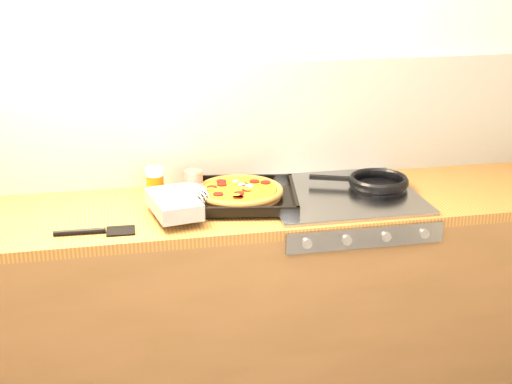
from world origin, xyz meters
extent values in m
plane|color=#BEB4A0|center=(0.00, 1.40, 1.25)|extent=(3.20, 0.00, 3.20)
cube|color=white|center=(0.00, 1.39, 1.15)|extent=(3.20, 0.02, 0.50)
cube|color=brown|center=(0.00, 1.10, 0.43)|extent=(3.20, 0.60, 0.86)
cube|color=olive|center=(0.00, 1.10, 0.88)|extent=(3.20, 0.60, 0.04)
cube|color=gray|center=(0.45, 0.80, 0.85)|extent=(0.60, 0.03, 0.08)
cylinder|color=#A5A5AA|center=(0.23, 0.78, 0.85)|extent=(0.04, 0.02, 0.04)
cylinder|color=#A5A5AA|center=(0.38, 0.78, 0.85)|extent=(0.04, 0.02, 0.04)
cylinder|color=#A5A5AA|center=(0.53, 0.78, 0.85)|extent=(0.04, 0.02, 0.04)
cylinder|color=#A5A5AA|center=(0.67, 0.78, 0.85)|extent=(0.04, 0.02, 0.04)
cube|color=gray|center=(0.45, 1.10, 0.91)|extent=(0.60, 0.56, 0.02)
cube|color=black|center=(0.04, 1.11, 0.92)|extent=(0.50, 0.45, 0.01)
cube|color=black|center=(0.07, 1.29, 0.94)|extent=(0.44, 0.09, 0.02)
cube|color=black|center=(0.01, 0.92, 0.94)|extent=(0.44, 0.09, 0.02)
cube|color=black|center=(0.25, 1.07, 0.94)|extent=(0.08, 0.38, 0.02)
cube|color=black|center=(-0.17, 1.14, 0.94)|extent=(0.08, 0.38, 0.02)
cylinder|color=#94612A|center=(0.04, 1.11, 0.94)|extent=(0.38, 0.38, 0.02)
torus|color=#94612A|center=(0.04, 1.11, 0.95)|extent=(0.40, 0.40, 0.03)
cylinder|color=#BA7F16|center=(0.04, 1.11, 0.95)|extent=(0.33, 0.33, 0.01)
cylinder|color=maroon|center=(0.07, 1.09, 0.96)|extent=(0.05, 0.05, 0.01)
cylinder|color=maroon|center=(-0.02, 1.20, 0.96)|extent=(0.05, 0.05, 0.01)
cylinder|color=maroon|center=(0.02, 1.01, 0.96)|extent=(0.05, 0.05, 0.01)
cylinder|color=maroon|center=(-0.06, 1.14, 0.96)|extent=(0.05, 0.05, 0.01)
cylinder|color=maroon|center=(0.11, 1.18, 0.96)|extent=(0.05, 0.05, 0.01)
cylinder|color=maroon|center=(0.06, 1.15, 0.96)|extent=(0.05, 0.05, 0.01)
cylinder|color=maroon|center=(-0.05, 1.06, 0.96)|extent=(0.05, 0.05, 0.01)
cylinder|color=maroon|center=(0.15, 1.15, 0.96)|extent=(0.05, 0.05, 0.01)
cylinder|color=maroon|center=(0.02, 1.02, 0.96)|extent=(0.05, 0.05, 0.01)
cylinder|color=maroon|center=(0.03, 1.05, 0.96)|extent=(0.05, 0.05, 0.01)
cylinder|color=maroon|center=(-0.02, 1.17, 0.96)|extent=(0.05, 0.05, 0.01)
ellipsoid|color=#C98E12|center=(-0.05, 1.11, 0.96)|extent=(0.04, 0.03, 0.01)
ellipsoid|color=#C98E12|center=(-0.07, 1.12, 0.96)|extent=(0.04, 0.03, 0.01)
ellipsoid|color=#C98E12|center=(0.04, 1.16, 0.96)|extent=(0.04, 0.03, 0.01)
ellipsoid|color=#C98E12|center=(0.04, 1.20, 0.96)|extent=(0.04, 0.03, 0.01)
ellipsoid|color=#C98E12|center=(0.01, 1.03, 0.96)|extent=(0.04, 0.03, 0.01)
ellipsoid|color=#C98E12|center=(0.07, 1.08, 0.96)|extent=(0.04, 0.03, 0.01)
ellipsoid|color=#C98E12|center=(0.06, 1.10, 0.96)|extent=(0.04, 0.03, 0.01)
ellipsoid|color=#C98E12|center=(-0.05, 1.09, 0.96)|extent=(0.04, 0.03, 0.01)
ellipsoid|color=#C98E12|center=(0.06, 1.18, 0.96)|extent=(0.04, 0.03, 0.01)
ellipsoid|color=silver|center=(0.04, 1.20, 0.96)|extent=(0.04, 0.04, 0.01)
ellipsoid|color=silver|center=(0.06, 1.15, 0.96)|extent=(0.04, 0.04, 0.01)
ellipsoid|color=silver|center=(0.08, 1.13, 0.96)|extent=(0.04, 0.04, 0.01)
cube|color=black|center=(-0.23, 0.99, 0.96)|extent=(0.20, 0.29, 0.06)
ellipsoid|color=black|center=(-0.16, 1.10, 0.96)|extent=(0.18, 0.18, 0.06)
cylinder|color=black|center=(-0.14, 1.01, 0.96)|extent=(0.11, 0.12, 0.06)
cylinder|color=black|center=(0.62, 1.13, 0.92)|extent=(0.29, 0.29, 0.01)
torus|color=black|center=(0.62, 1.13, 0.94)|extent=(0.31, 0.31, 0.03)
cube|color=black|center=(0.44, 1.20, 0.95)|extent=(0.17, 0.08, 0.02)
cylinder|color=#9E0C13|center=(-0.13, 1.22, 0.95)|extent=(0.08, 0.08, 0.10)
cylinder|color=#B2B2B7|center=(-0.13, 1.22, 1.01)|extent=(0.09, 0.09, 0.01)
cylinder|color=#B2B2B7|center=(-0.13, 1.22, 0.90)|extent=(0.09, 0.09, 0.01)
cylinder|color=#DC5B0C|center=(-0.28, 1.24, 0.95)|extent=(0.09, 0.09, 0.09)
cylinder|color=silver|center=(-0.28, 1.24, 1.01)|extent=(0.09, 0.09, 0.03)
cylinder|color=tan|center=(0.08, 1.22, 0.91)|extent=(0.24, 0.13, 0.02)
ellipsoid|color=tan|center=(0.21, 1.28, 0.91)|extent=(0.07, 0.06, 0.02)
cube|color=black|center=(-0.42, 0.91, 0.90)|extent=(0.10, 0.09, 0.01)
cylinder|color=black|center=(-0.57, 0.91, 0.91)|extent=(0.18, 0.03, 0.02)
camera|label=1|loc=(-0.42, -1.46, 1.89)|focal=50.00mm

